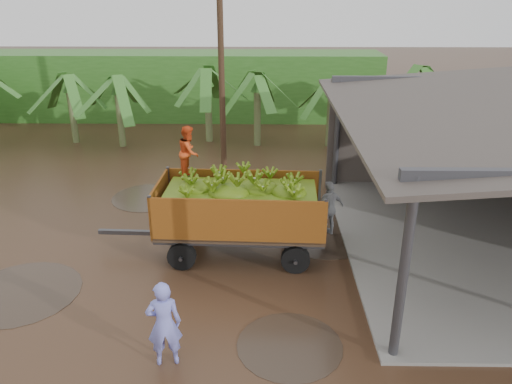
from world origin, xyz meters
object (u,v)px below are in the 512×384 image
(utility_pole, at_px, (221,70))
(man_grey, at_px, (329,209))
(banana_trailer, at_px, (240,208))
(man_blue, at_px, (164,324))

(utility_pole, bearing_deg, man_grey, -59.82)
(banana_trailer, distance_m, man_blue, 4.69)
(man_blue, bearing_deg, utility_pole, -102.25)
(man_grey, distance_m, utility_pole, 7.87)
(man_grey, bearing_deg, utility_pole, -88.57)
(man_blue, height_order, utility_pole, utility_pole)
(banana_trailer, bearing_deg, utility_pole, 100.18)
(banana_trailer, height_order, man_grey, banana_trailer)
(utility_pole, bearing_deg, banana_trailer, -82.15)
(man_grey, bearing_deg, man_blue, 26.48)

